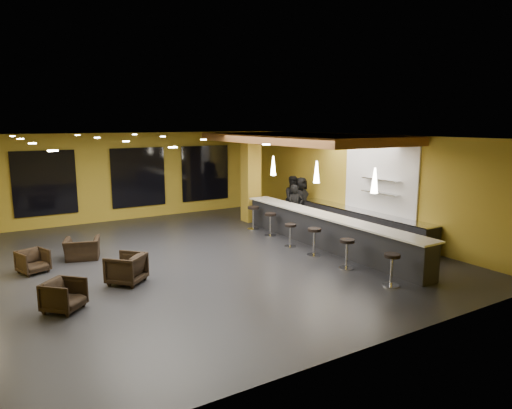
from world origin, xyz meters
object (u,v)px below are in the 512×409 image
bar_counter (325,232)px  column (251,178)px  bar_stool_5 (253,215)px  armchair_c (33,261)px  bar_stool_4 (271,221)px  armchair_a (64,295)px  prep_counter (360,224)px  armchair_d (82,249)px  pendant_2 (273,166)px  staff_c (301,200)px  staff_a (295,208)px  staff_b (294,199)px  bar_stool_2 (314,238)px  bar_stool_3 (290,232)px  bar_stool_0 (392,266)px  armchair_b (126,269)px  bar_stool_1 (347,250)px  pendant_0 (375,180)px  pendant_1 (317,172)px

bar_counter → column: column is taller
bar_stool_5 → armchair_c: bearing=-170.8°
bar_counter → bar_stool_4: (-0.69, 2.11, 0.02)m
armchair_a → prep_counter: bearing=-36.7°
column → bar_stool_4: column is taller
armchair_a → armchair_d: armchair_a is taller
prep_counter → armchair_c: size_ratio=8.75×
pendant_2 → staff_c: pendant_2 is taller
staff_a → staff_b: 1.34m
bar_stool_2 → bar_stool_3: bearing=92.1°
armchair_d → bar_stool_0: (5.94, -6.21, 0.21)m
bar_counter → armchair_a: bar_counter is taller
armchair_d → bar_stool_2: (5.95, -3.21, 0.22)m
prep_counter → armchair_c: prep_counter is taller
column → bar_stool_0: (-0.90, -8.15, -1.24)m
staff_c → bar_stool_0: size_ratio=2.22×
armchair_b → prep_counter: bearing=139.7°
bar_stool_3 → bar_stool_4: bar_stool_4 is taller
staff_a → bar_stool_3: 2.34m
column → armchair_d: size_ratio=3.68×
bar_counter → bar_stool_1: bar_counter is taller
prep_counter → column: (-2.00, 4.10, 1.32)m
prep_counter → bar_stool_1: prep_counter is taller
bar_stool_5 → bar_counter: bearing=-77.9°
pendant_0 → bar_counter: bearing=90.0°
pendant_0 → bar_stool_4: size_ratio=0.86×
bar_stool_0 → bar_stool_4: bearing=87.9°
prep_counter → armchair_b: bearing=-176.5°
armchair_d → bar_stool_5: bearing=-157.6°
pendant_2 → armchair_a: bearing=-153.2°
pendant_2 → bar_stool_5: size_ratio=0.81×
bar_stool_5 → bar_stool_2: bearing=-92.8°
column → pendant_2: 1.71m
pendant_1 → pendant_0: bearing=-90.0°
bar_counter → armchair_a: size_ratio=10.96×
armchair_d → bar_stool_2: bearing=168.5°
staff_b → armchair_b: (-7.61, -3.49, -0.55)m
armchair_b → armchair_d: armchair_b is taller
armchair_a → bar_stool_2: (7.01, 0.44, 0.20)m
armchair_c → bar_stool_4: bearing=-20.6°
bar_counter → armchair_b: 6.31m
armchair_b → bar_stool_5: (5.61, 3.27, 0.18)m
pendant_0 → bar_stool_2: pendant_0 is taller
armchair_d → bar_stool_4: bar_stool_4 is taller
bar_counter → armchair_d: bar_counter is taller
pendant_0 → staff_a: 4.66m
armchair_b → bar_stool_3: bearing=142.6°
staff_b → staff_c: size_ratio=1.03×
bar_stool_1 → bar_stool_3: (-0.02, 2.58, -0.05)m
staff_b → bar_stool_2: staff_b is taller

